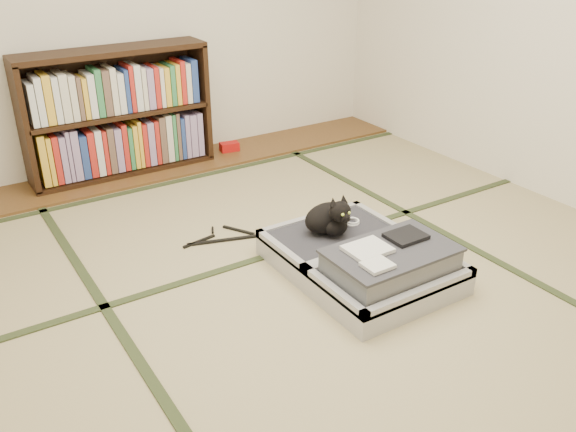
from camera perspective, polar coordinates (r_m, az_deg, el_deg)
floor at (r=3.23m, az=2.61°, el=-6.52°), size 4.50×4.50×0.00m
wood_strip at (r=4.82m, az=-11.16°, el=4.59°), size 4.00×0.50×0.02m
red_item at (r=5.04m, az=-5.51°, el=6.48°), size 0.16×0.11×0.07m
tatami_borders at (r=3.58m, az=-1.92°, el=-2.87°), size 4.00×4.50×0.01m
bookcase at (r=4.65m, az=-15.60°, el=9.08°), size 1.34×0.31×0.92m
suitcase at (r=3.27m, az=7.20°, el=-4.16°), size 0.73×0.97×0.29m
cat at (r=3.40m, az=3.99°, el=-0.19°), size 0.32×0.33×0.26m
cable_coil at (r=3.56m, az=5.95°, el=-0.53°), size 0.10×0.10×0.02m
hanger at (r=3.69m, az=-6.24°, el=-2.03°), size 0.46×0.27×0.01m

